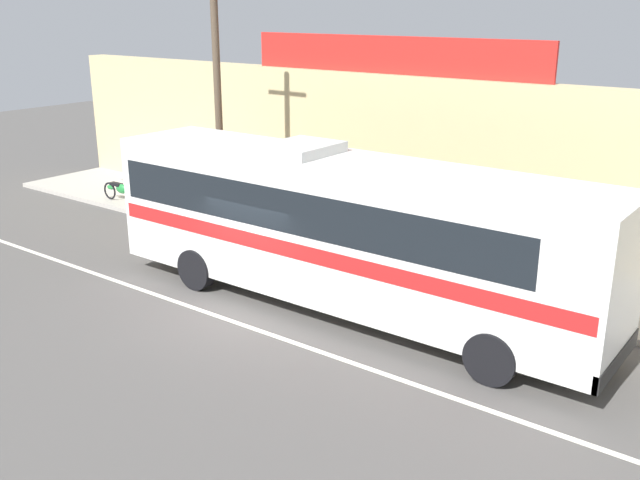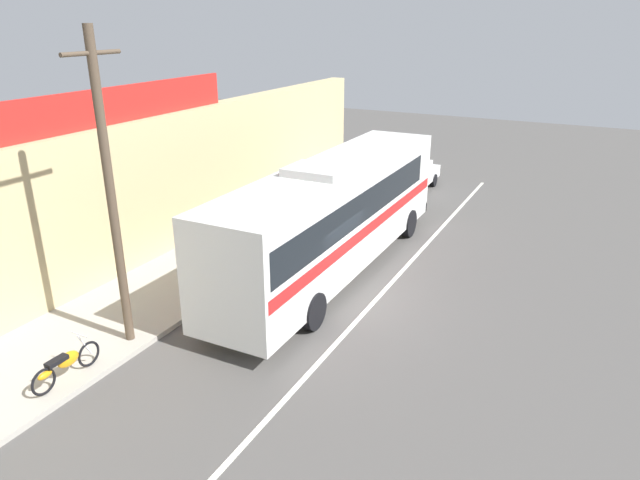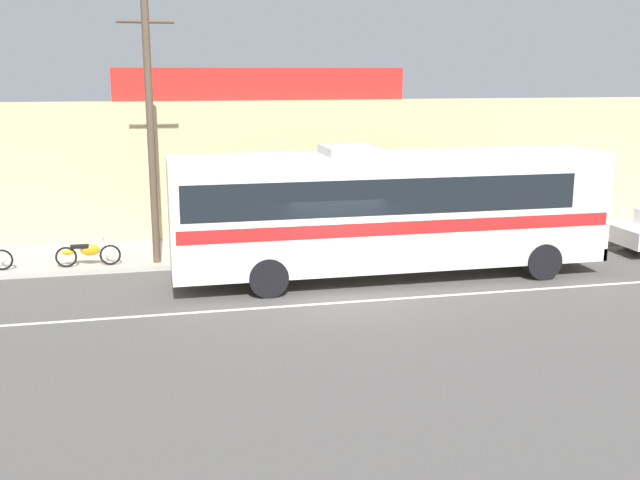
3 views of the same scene
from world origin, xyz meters
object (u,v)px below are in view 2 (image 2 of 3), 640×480
Objects in this scene: utility_pole at (110,191)px; pedestrian_far_right at (240,222)px; pedestrian_by_curb at (235,233)px; parked_car at (410,176)px; intercity_bus at (333,212)px; motorcycle_orange at (65,364)px.

utility_pole reaches higher than pedestrian_far_right.
utility_pole is 4.67× the size of pedestrian_by_curb.
parked_car is at bearing -16.36° from pedestrian_far_right.
parked_car is 17.04m from utility_pole.
intercity_bus is 2.88× the size of parked_car.
pedestrian_by_curb is at bearing 167.80° from parked_car.
utility_pole is 6.32m from pedestrian_by_curb.
motorcycle_orange is (-8.41, 2.64, -1.50)m from intercity_bus.
pedestrian_by_curb reaches higher than motorcycle_orange.
pedestrian_far_right is (6.61, 1.08, -3.00)m from utility_pole.
pedestrian_by_curb is at bearing -152.88° from pedestrian_far_right.
pedestrian_far_right is at bearing 27.12° from pedestrian_by_curb.
intercity_bus is at bearing -175.35° from parked_car.
utility_pole is (-6.41, 2.68, 2.01)m from intercity_bus.
intercity_bus reaches higher than motorcycle_orange.
utility_pole is at bearing -174.46° from pedestrian_by_curb.
utility_pole reaches higher than pedestrian_by_curb.
parked_car is 18.70m from motorcycle_orange.
motorcycle_orange is at bearing 162.61° from intercity_bus.
pedestrian_by_curb reaches higher than parked_car.
parked_car is at bearing 4.65° from intercity_bus.
utility_pole is 7.33m from pedestrian_far_right.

